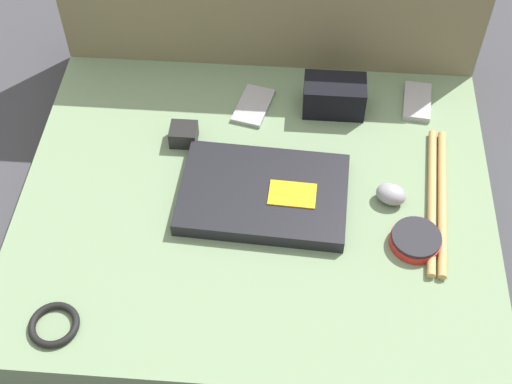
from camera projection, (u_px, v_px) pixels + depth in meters
ground_plane at (256, 235)px, 1.48m from camera, size 8.00×8.00×0.00m
couch_seat at (256, 218)px, 1.44m from camera, size 0.92×0.77×0.12m
couch_backrest at (272, 4)px, 1.61m from camera, size 0.92×0.20×0.44m
laptop at (264, 192)px, 1.38m from camera, size 0.33×0.23×0.03m
computer_mouse at (391, 194)px, 1.37m from camera, size 0.07×0.06×0.04m
speaker_puck at (416, 240)px, 1.31m from camera, size 0.09×0.09×0.02m
phone_silver at (253, 106)px, 1.54m from camera, size 0.09×0.13×0.01m
phone_black at (417, 102)px, 1.55m from camera, size 0.07×0.12×0.01m
camera_pouch at (334, 96)px, 1.51m from camera, size 0.13×0.08×0.07m
charger_brick at (184, 134)px, 1.47m from camera, size 0.06×0.05×0.04m
cable_coil at (54, 325)px, 1.21m from camera, size 0.09×0.09×0.01m
drumstick_pair at (437, 199)px, 1.37m from camera, size 0.07×0.36×0.02m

